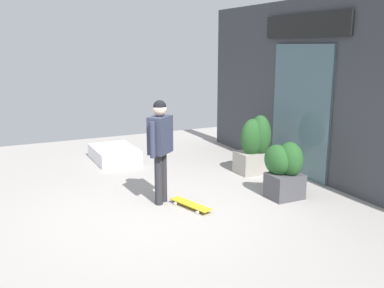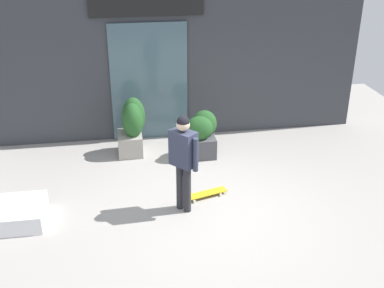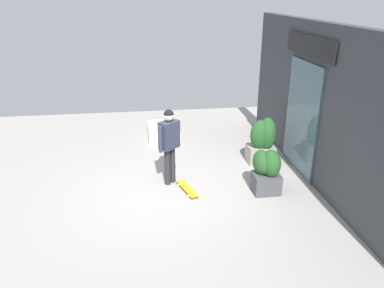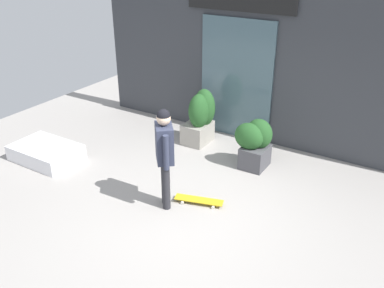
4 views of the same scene
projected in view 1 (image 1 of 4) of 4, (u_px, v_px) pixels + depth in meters
ground_plane at (170, 210)px, 6.87m from camera, size 12.00×12.00×0.00m
building_facade at (331, 93)px, 7.90m from camera, size 8.14×0.31×3.45m
skateboarder at (160, 141)px, 6.96m from camera, size 0.47×0.49×1.72m
skateboard at (191, 204)px, 6.95m from camera, size 0.85×0.41×0.08m
planter_box_left at (255, 144)px, 8.72m from camera, size 0.60×0.65×1.21m
planter_box_right at (284, 168)px, 7.34m from camera, size 0.69×0.56×0.98m
snow_ledge at (114, 154)px, 9.80m from camera, size 1.33×0.90×0.31m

